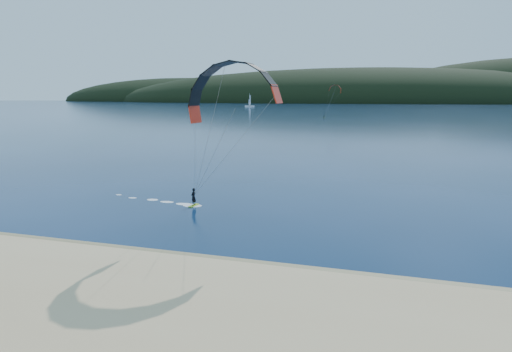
{
  "coord_description": "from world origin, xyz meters",
  "views": [
    {
      "loc": [
        11.52,
        -21.01,
        10.92
      ],
      "look_at": [
        2.29,
        10.0,
        5.0
      ],
      "focal_mm": 30.88,
      "sensor_mm": 36.0,
      "label": 1
    }
  ],
  "objects": [
    {
      "name": "sailboat",
      "position": [
        -119.86,
        398.0,
        0.97
      ],
      "size": [
        9.16,
        5.99,
        13.22
      ],
      "color": "white",
      "rests_on": "ground"
    },
    {
      "name": "wet_sand",
      "position": [
        0.0,
        4.5,
        0.05
      ],
      "size": [
        220.0,
        2.5,
        0.1
      ],
      "color": "olive",
      "rests_on": "ground"
    },
    {
      "name": "ground",
      "position": [
        0.0,
        0.0,
        0.0
      ],
      "size": [
        1800.0,
        1800.0,
        0.0
      ],
      "primitive_type": "plane",
      "color": "#071E39",
      "rests_on": "ground"
    },
    {
      "name": "headland",
      "position": [
        0.63,
        745.28,
        0.0
      ],
      "size": [
        1200.0,
        310.0,
        140.0
      ],
      "color": "black",
      "rests_on": "ground"
    },
    {
      "name": "kitesurfer_far",
      "position": [
        -13.44,
        195.02,
        12.9
      ],
      "size": [
        9.3,
        5.7,
        15.21
      ],
      "color": "#A3CD18",
      "rests_on": "ground"
    },
    {
      "name": "kitesurfer_near",
      "position": [
        -0.61,
        12.93,
        9.59
      ],
      "size": [
        21.2,
        8.66,
        13.05
      ],
      "color": "#A3CD18",
      "rests_on": "ground"
    }
  ]
}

